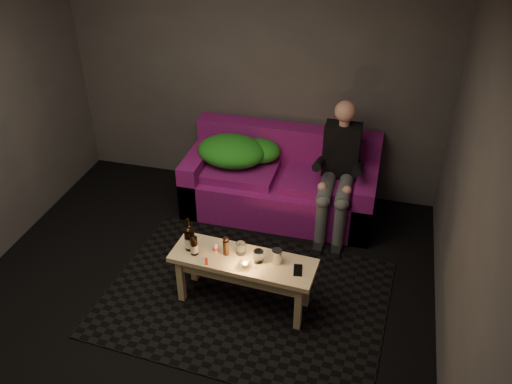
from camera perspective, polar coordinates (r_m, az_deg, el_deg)
floor at (r=4.63m, az=-7.42°, el=-13.36°), size 4.50×4.50×0.00m
room at (r=4.01m, az=-6.69°, el=7.91°), size 4.50×4.50×4.50m
rug at (r=4.78m, az=-1.15°, el=-11.06°), size 2.49×1.89×0.01m
sofa at (r=5.70m, az=2.67°, el=0.91°), size 1.95×0.88×0.84m
green_blanket at (r=5.62m, az=-2.06°, el=4.35°), size 0.86×0.58×0.29m
person at (r=5.30m, az=8.68°, el=2.53°), size 0.35×0.81×1.30m
coffee_table at (r=4.48m, az=-1.38°, el=-7.87°), size 1.22×0.46×0.49m
beer_bottle_a at (r=4.48m, az=-7.07°, el=-4.84°), size 0.08×0.08×0.31m
beer_bottle_b at (r=4.44m, az=-6.55°, el=-5.56°), size 0.06×0.06×0.25m
salt_shaker at (r=4.48m, az=-4.29°, el=-5.82°), size 0.05×0.05×0.09m
pepper_mill at (r=4.43m, az=-3.18°, el=-5.88°), size 0.06×0.06×0.14m
tumbler_back at (r=4.44m, az=-1.61°, el=-5.96°), size 0.11×0.11×0.10m
tealight at (r=4.33m, az=-1.14°, el=-7.62°), size 0.06×0.06×0.04m
tumbler_front at (r=4.36m, az=0.26°, el=-6.79°), size 0.09×0.09×0.10m
steel_cup at (r=4.36m, az=2.23°, el=-6.77°), size 0.10×0.10×0.12m
smartphone at (r=4.32m, az=4.43°, el=-8.20°), size 0.09×0.15×0.01m
red_lighter at (r=4.40m, az=-5.24°, el=-7.28°), size 0.04×0.08×0.01m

